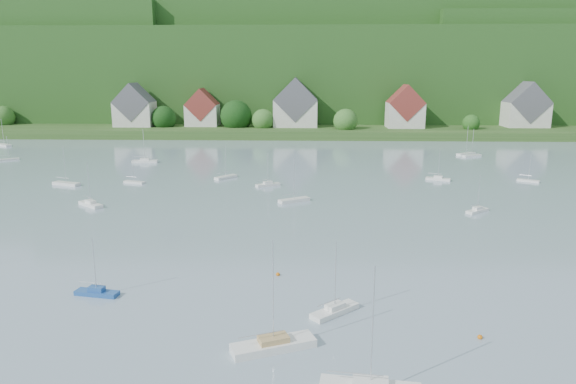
{
  "coord_description": "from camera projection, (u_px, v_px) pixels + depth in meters",
  "views": [
    {
      "loc": [
        9.27,
        -7.97,
        23.22
      ],
      "look_at": [
        6.29,
        75.0,
        4.0
      ],
      "focal_mm": 32.69,
      "sensor_mm": 36.0,
      "label": 1
    }
  ],
  "objects": [
    {
      "name": "far_sailboat_cluster",
      "position": [
        311.0,
        169.0,
        124.55
      ],
      "size": [
        195.69,
        79.94,
        8.71
      ],
      "color": "white",
      "rests_on": "ground"
    },
    {
      "name": "far_shore_strip",
      "position": [
        283.0,
        127.0,
        207.71
      ],
      "size": [
        600.0,
        60.0,
        3.0
      ],
      "primitive_type": "cube",
      "color": "#294B1C",
      "rests_on": "ground"
    },
    {
      "name": "village_building_4",
      "position": [
        526.0,
        109.0,
        193.0
      ],
      "size": [
        15.0,
        10.4,
        16.5
      ],
      "color": "beige",
      "rests_on": "far_shore_strip"
    },
    {
      "name": "near_sailboat_1",
      "position": [
        97.0,
        292.0,
        55.53
      ],
      "size": [
        4.84,
        2.1,
        6.33
      ],
      "rotation": [
        0.0,
        0.0,
        -0.17
      ],
      "color": "#214F99",
      "rests_on": "ground"
    },
    {
      "name": "village_building_1",
      "position": [
        202.0,
        110.0,
        196.41
      ],
      "size": [
        12.0,
        9.36,
        14.0
      ],
      "color": "beige",
      "rests_on": "far_shore_strip"
    },
    {
      "name": "village_building_3",
      "position": [
        405.0,
        110.0,
        190.72
      ],
      "size": [
        13.0,
        10.4,
        15.5
      ],
      "color": "beige",
      "rests_on": "far_shore_strip"
    },
    {
      "name": "village_building_0",
      "position": [
        135.0,
        109.0,
        195.17
      ],
      "size": [
        14.0,
        10.4,
        16.0
      ],
      "color": "beige",
      "rests_on": "far_shore_strip"
    },
    {
      "name": "mooring_buoy_3",
      "position": [
        278.0,
        275.0,
        60.97
      ],
      "size": [
        0.47,
        0.47,
        0.47
      ],
      "primitive_type": "sphere",
      "color": "orange",
      "rests_on": "ground"
    },
    {
      "name": "village_building_2",
      "position": [
        295.0,
        107.0,
        193.87
      ],
      "size": [
        16.0,
        11.44,
        18.0
      ],
      "color": "beige",
      "rests_on": "far_shore_strip"
    },
    {
      "name": "forested_ridge",
      "position": [
        290.0,
        72.0,
        269.63
      ],
      "size": [
        620.0,
        181.22,
        69.89
      ],
      "color": "#1B3B12",
      "rests_on": "ground"
    },
    {
      "name": "near_sailboat_3",
      "position": [
        335.0,
        310.0,
        51.3
      ],
      "size": [
        5.06,
        4.76,
        7.34
      ],
      "rotation": [
        0.0,
        0.0,
        0.73
      ],
      "color": "white",
      "rests_on": "ground"
    },
    {
      "name": "near_sailboat_2",
      "position": [
        273.0,
        344.0,
        44.67
      ],
      "size": [
        7.49,
        4.64,
        9.8
      ],
      "rotation": [
        0.0,
        0.0,
        0.39
      ],
      "color": "white",
      "rests_on": "ground"
    },
    {
      "name": "mooring_buoy_2",
      "position": [
        480.0,
        338.0,
        46.61
      ],
      "size": [
        0.46,
        0.46,
        0.46
      ],
      "primitive_type": "sphere",
      "color": "orange",
      "rests_on": "ground"
    }
  ]
}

